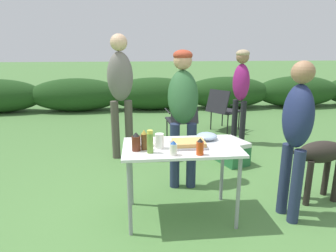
{
  "coord_description": "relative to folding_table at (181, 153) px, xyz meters",
  "views": [
    {
      "loc": [
        -0.39,
        -2.66,
        1.66
      ],
      "look_at": [
        -0.11,
        0.18,
        0.89
      ],
      "focal_mm": 32.0,
      "sensor_mm": 36.0,
      "label": 1
    }
  ],
  "objects": [
    {
      "name": "bbq_sauce_bottle",
      "position": [
        -0.42,
        -0.09,
        0.16
      ],
      "size": [
        0.08,
        0.08,
        0.17
      ],
      "color": "#562314",
      "rests_on": "folding_table"
    },
    {
      "name": "plate_stack",
      "position": [
        -0.34,
        0.08,
        0.09
      ],
      "size": [
        0.22,
        0.22,
        0.02
      ],
      "primitive_type": "cylinder",
      "color": "white",
      "rests_on": "folding_table"
    },
    {
      "name": "folding_table",
      "position": [
        0.0,
        0.0,
        0.0
      ],
      "size": [
        1.1,
        0.64,
        0.74
      ],
      "color": "white",
      "rests_on": "ground"
    },
    {
      "name": "paper_cup_stack",
      "position": [
        -0.21,
        -0.05,
        0.15
      ],
      "size": [
        0.08,
        0.08,
        0.14
      ],
      "primitive_type": "cylinder",
      "color": "white",
      "rests_on": "folding_table"
    },
    {
      "name": "relish_jar",
      "position": [
        -0.3,
        -0.16,
        0.18
      ],
      "size": [
        0.06,
        0.06,
        0.21
      ],
      "color": "olive",
      "rests_on": "folding_table"
    },
    {
      "name": "standing_person_with_beanie",
      "position": [
        -0.65,
        1.72,
        0.44
      ],
      "size": [
        0.41,
        0.33,
        1.82
      ],
      "rotation": [
        0.0,
        0.0,
        0.18
      ],
      "color": "#4C473D",
      "rests_on": "ground"
    },
    {
      "name": "standing_person_in_dark_puffer",
      "position": [
        1.06,
        -0.13,
        0.26
      ],
      "size": [
        0.28,
        0.36,
        1.53
      ],
      "rotation": [
        0.0,
        0.0,
        -1.43
      ],
      "color": "#232D4C",
      "rests_on": "ground"
    },
    {
      "name": "dog",
      "position": [
        1.58,
        0.18,
        -0.15
      ],
      "size": [
        0.85,
        0.31,
        0.74
      ],
      "rotation": [
        0.0,
        0.0,
        -1.44
      ],
      "color": "#28231E",
      "rests_on": "ground"
    },
    {
      "name": "beer_bottle",
      "position": [
        -0.35,
        -0.07,
        0.17
      ],
      "size": [
        0.06,
        0.06,
        0.19
      ],
      "color": "brown",
      "rests_on": "folding_table"
    },
    {
      "name": "mayo_bottle",
      "position": [
        -0.1,
        -0.24,
        0.14
      ],
      "size": [
        0.07,
        0.07,
        0.13
      ],
      "color": "silver",
      "rests_on": "folding_table"
    },
    {
      "name": "cooler_box",
      "position": [
        0.93,
        1.33,
        -0.49
      ],
      "size": [
        0.47,
        0.56,
        0.34
      ],
      "rotation": [
        0.0,
        0.0,
        1.93
      ],
      "color": "#286B3D",
      "rests_on": "ground"
    },
    {
      "name": "shrub_hedge",
      "position": [
        -0.0,
        5.21,
        -0.24
      ],
      "size": [
        14.4,
        0.9,
        0.85
      ],
      "color": "#1E4219",
      "rests_on": "ground"
    },
    {
      "name": "camp_chair_green_behind_table",
      "position": [
        0.34,
        2.3,
        -0.2
      ],
      "size": [
        0.52,
        0.63,
        0.83
      ],
      "rotation": [
        0.0,
        0.0,
        0.09
      ],
      "color": "#232328",
      "rests_on": "ground"
    },
    {
      "name": "hot_sauce_bottle",
      "position": [
        0.13,
        -0.25,
        0.15
      ],
      "size": [
        0.06,
        0.06,
        0.15
      ],
      "color": "#CC4214",
      "rests_on": "folding_table"
    },
    {
      "name": "food_tray",
      "position": [
        0.07,
        -0.03,
        0.1
      ],
      "size": [
        0.34,
        0.25,
        0.06
      ],
      "color": "#9E9EA3",
      "rests_on": "folding_table"
    },
    {
      "name": "mixing_bowl",
      "position": [
        0.29,
        0.17,
        0.11
      ],
      "size": [
        0.21,
        0.21,
        0.07
      ],
      "primitive_type": "ellipsoid",
      "color": "#99B2CC",
      "rests_on": "folding_table"
    },
    {
      "name": "camp_chair_near_hedge",
      "position": [
        1.25,
        3.0,
        -0.2
      ],
      "size": [
        0.75,
        0.73,
        0.83
      ],
      "rotation": [
        0.0,
        0.0,
        -0.88
      ],
      "color": "#232328",
      "rests_on": "ground"
    },
    {
      "name": "standing_person_in_navy_coat",
      "position": [
        1.31,
        2.19,
        0.36
      ],
      "size": [
        0.35,
        0.37,
        1.6
      ],
      "rotation": [
        0.0,
        0.0,
        -0.94
      ],
      "color": "black",
      "rests_on": "ground"
    },
    {
      "name": "ground_plane",
      "position": [
        0.0,
        0.0,
        -0.66
      ],
      "size": [
        60.0,
        60.0,
        0.0
      ],
      "primitive_type": "plane",
      "color": "#4C7A3D"
    },
    {
      "name": "standing_person_in_red_jacket",
      "position": [
        0.12,
        0.75,
        0.35
      ],
      "size": [
        0.39,
        0.5,
        1.61
      ],
      "rotation": [
        0.0,
        0.0,
        -0.08
      ],
      "color": "#232D4C",
      "rests_on": "ground"
    }
  ]
}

